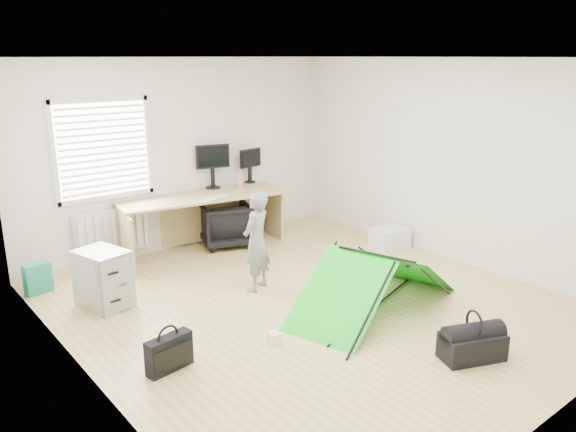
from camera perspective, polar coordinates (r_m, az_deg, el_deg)
ground at (r=6.47m, az=2.27°, el=-8.88°), size 5.50×5.50×0.00m
back_wall at (r=8.24m, az=-10.45°, el=6.17°), size 5.00×0.02×2.70m
window at (r=7.68m, az=-18.26°, el=6.44°), size 1.20×0.06×1.20m
radiator at (r=7.88m, az=-17.46°, el=-1.49°), size 1.00×0.12×0.60m
desk at (r=8.10m, az=-8.46°, el=-0.75°), size 2.50×1.15×0.82m
filing_cabinet at (r=6.60m, az=-18.26°, el=-6.08°), size 0.55×0.65×0.66m
monitor_left at (r=8.38m, az=-7.67°, el=4.42°), size 0.51×0.23×0.48m
monitor_right at (r=8.71m, az=-3.91°, el=4.66°), size 0.41×0.14×0.39m
keyboard at (r=7.78m, az=-7.44°, el=1.80°), size 0.46×0.27×0.02m
thermos at (r=8.30m, az=-4.85°, el=3.66°), size 0.08×0.08×0.27m
office_chair at (r=8.33m, az=-6.37°, el=-0.82°), size 0.90×0.91×0.65m
person at (r=6.64m, az=-3.23°, el=-2.57°), size 0.52×0.45×1.21m
kite at (r=6.27m, az=8.82°, el=-6.66°), size 2.26×1.48×0.65m
storage_crate at (r=8.36m, az=10.27°, el=-2.21°), size 0.56×0.43×0.29m
tote_bag at (r=7.30m, az=-24.08°, el=-5.81°), size 0.33×0.18×0.36m
laptop_bag at (r=5.25m, az=-11.98°, el=-13.48°), size 0.45×0.19×0.33m
white_box at (r=5.63m, az=-1.39°, el=-12.26°), size 0.12×0.12×0.11m
duffel_bag at (r=5.60m, az=18.20°, el=-12.46°), size 0.65×0.50×0.25m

